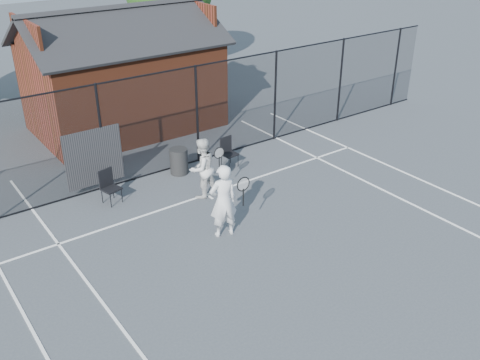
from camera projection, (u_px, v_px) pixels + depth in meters
ground at (277, 245)px, 12.43m from camera, size 80.00×80.00×0.00m
court_lines at (316, 272)px, 11.48m from camera, size 11.02×18.00×0.01m
fence at (158, 126)px, 15.22m from camera, size 22.04×3.00×3.00m
clubhouse at (123, 83)px, 18.45m from camera, size 6.50×4.36×4.19m
player_front at (223, 201)px, 12.41m from camera, size 0.86×0.67×1.84m
player_back at (202, 168)px, 14.17m from camera, size 0.95×0.75×1.66m
chair_left at (111, 187)px, 14.00m from camera, size 0.53×0.54×0.91m
chair_right at (230, 153)px, 15.99m from camera, size 0.47×0.48×0.89m
waste_bin at (179, 161)px, 15.61m from camera, size 0.64×0.64×0.77m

